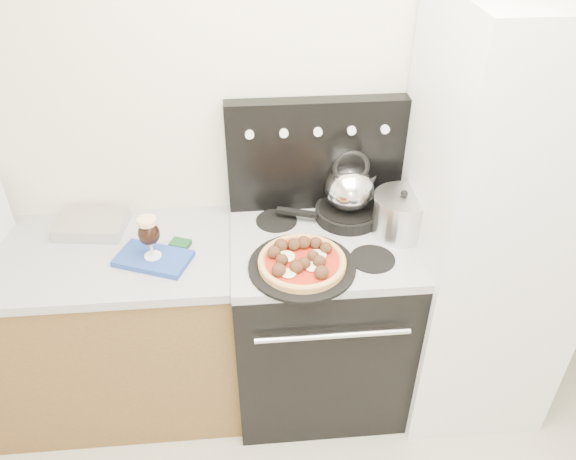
{
  "coord_description": "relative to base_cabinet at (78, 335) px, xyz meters",
  "views": [
    {
      "loc": [
        -0.23,
        -0.68,
        2.31
      ],
      "look_at": [
        -0.07,
        1.05,
        1.07
      ],
      "focal_mm": 35.0,
      "sensor_mm": 36.0,
      "label": 1
    }
  ],
  "objects": [
    {
      "name": "foil_sheet",
      "position": [
        0.13,
        0.16,
        0.5
      ],
      "size": [
        0.3,
        0.24,
        0.06
      ],
      "primitive_type": "cube",
      "rotation": [
        0.0,
        0.0,
        -0.12
      ],
      "color": "silver",
      "rests_on": "countertop"
    },
    {
      "name": "skillet",
      "position": [
        1.24,
        0.12,
        0.52
      ],
      "size": [
        0.36,
        0.36,
        0.05
      ],
      "primitive_type": "cylinder",
      "rotation": [
        0.0,
        0.0,
        -0.33
      ],
      "color": "black",
      "rests_on": "cooktop"
    },
    {
      "name": "backguard",
      "position": [
        1.1,
        0.25,
        0.74
      ],
      "size": [
        0.76,
        0.08,
        0.5
      ],
      "primitive_type": "cube",
      "color": "black",
      "rests_on": "cooktop"
    },
    {
      "name": "countertop",
      "position": [
        0.0,
        0.0,
        0.45
      ],
      "size": [
        1.48,
        0.63,
        0.04
      ],
      "primitive_type": "cube",
      "color": "#ABABAF",
      "rests_on": "base_cabinet"
    },
    {
      "name": "pizza",
      "position": [
        1.0,
        -0.2,
        0.53
      ],
      "size": [
        0.35,
        0.35,
        0.05
      ],
      "primitive_type": null,
      "rotation": [
        0.0,
        0.0,
        0.02
      ],
      "color": "#EBA64A",
      "rests_on": "pizza_pan"
    },
    {
      "name": "stove_body",
      "position": [
        1.1,
        -0.02,
        0.01
      ],
      "size": [
        0.76,
        0.65,
        0.88
      ],
      "primitive_type": "cube",
      "color": "black",
      "rests_on": "ground"
    },
    {
      "name": "beer_glass",
      "position": [
        0.42,
        -0.08,
        0.59
      ],
      "size": [
        0.1,
        0.1,
        0.18
      ],
      "primitive_type": null,
      "rotation": [
        0.0,
        0.0,
        0.19
      ],
      "color": "black",
      "rests_on": "oven_mitt"
    },
    {
      "name": "oven_mitt",
      "position": [
        0.42,
        -0.08,
        0.48
      ],
      "size": [
        0.33,
        0.26,
        0.02
      ],
      "primitive_type": "cube",
      "rotation": [
        0.0,
        0.0,
        -0.38
      ],
      "color": "#214199",
      "rests_on": "countertop"
    },
    {
      "name": "pizza_pan",
      "position": [
        1.0,
        -0.2,
        0.5
      ],
      "size": [
        0.48,
        0.48,
        0.01
      ],
      "primitive_type": "cylinder",
      "rotation": [
        0.0,
        0.0,
        -0.17
      ],
      "color": "black",
      "rests_on": "cooktop"
    },
    {
      "name": "tea_kettle",
      "position": [
        1.24,
        0.12,
        0.66
      ],
      "size": [
        0.26,
        0.26,
        0.23
      ],
      "primitive_type": null,
      "rotation": [
        0.0,
        0.0,
        0.27
      ],
      "color": "white",
      "rests_on": "skillet"
    },
    {
      "name": "fridge",
      "position": [
        1.8,
        -0.05,
        0.52
      ],
      "size": [
        0.64,
        0.68,
        1.9
      ],
      "primitive_type": "cube",
      "color": "silver",
      "rests_on": "ground"
    },
    {
      "name": "room_shell",
      "position": [
        1.02,
        -0.91,
        0.82
      ],
      "size": [
        3.52,
        3.01,
        2.52
      ],
      "color": "beige",
      "rests_on": "ground"
    },
    {
      "name": "stock_pot",
      "position": [
        1.44,
        -0.0,
        0.57
      ],
      "size": [
        0.3,
        0.3,
        0.17
      ],
      "primitive_type": "cylinder",
      "rotation": [
        0.0,
        0.0,
        0.33
      ],
      "color": "silver",
      "rests_on": "cooktop"
    },
    {
      "name": "cooktop",
      "position": [
        1.1,
        -0.02,
        0.47
      ],
      "size": [
        0.76,
        0.65,
        0.04
      ],
      "primitive_type": "cube",
      "color": "#ADADB2",
      "rests_on": "stove_body"
    },
    {
      "name": "base_cabinet",
      "position": [
        0.0,
        0.0,
        0.0
      ],
      "size": [
        1.45,
        0.6,
        0.86
      ],
      "primitive_type": "cube",
      "color": "brown",
      "rests_on": "ground"
    }
  ]
}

